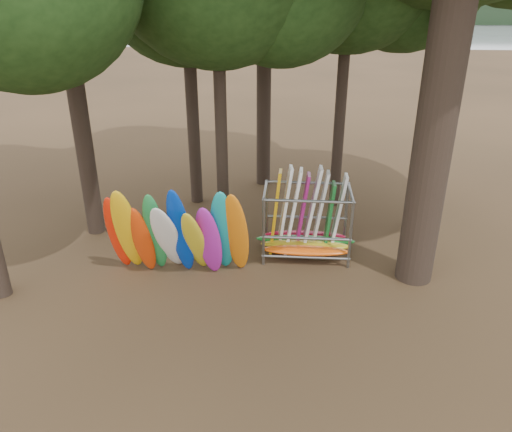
{
  "coord_description": "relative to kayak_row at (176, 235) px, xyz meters",
  "views": [
    {
      "loc": [
        1.15,
        -12.32,
        7.81
      ],
      "look_at": [
        0.13,
        1.5,
        1.4
      ],
      "focal_mm": 35.0,
      "sensor_mm": 36.0,
      "label": 1
    }
  ],
  "objects": [
    {
      "name": "lake",
      "position": [
        2.03,
        59.92,
        -1.38
      ],
      "size": [
        160.0,
        160.0,
        0.0
      ],
      "primitive_type": "plane",
      "color": "gray",
      "rests_on": "ground"
    },
    {
      "name": "kayak_row",
      "position": [
        0.0,
        0.0,
        0.0
      ],
      "size": [
        4.22,
        1.95,
        3.2
      ],
      "color": "red",
      "rests_on": "ground"
    },
    {
      "name": "storage_rack",
      "position": [
        3.71,
        1.68,
        -0.34
      ],
      "size": [
        3.17,
        1.57,
        2.9
      ],
      "color": "slate",
      "rests_on": "ground"
    },
    {
      "name": "ground",
      "position": [
        2.03,
        -0.08,
        -1.38
      ],
      "size": [
        120.0,
        120.0,
        0.0
      ],
      "primitive_type": "plane",
      "color": "#47331E",
      "rests_on": "ground"
    },
    {
      "name": "far_shore",
      "position": [
        2.03,
        109.92,
        0.62
      ],
      "size": [
        160.0,
        4.0,
        4.0
      ],
      "primitive_type": "cube",
      "color": "black",
      "rests_on": "ground"
    }
  ]
}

